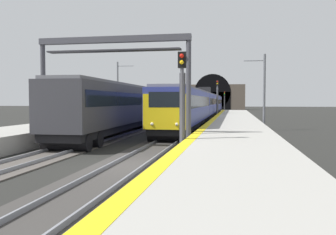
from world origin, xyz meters
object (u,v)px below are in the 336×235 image
(railway_signal_far, at_px, (224,99))
(catenary_mast_near, at_px, (264,91))
(railway_signal_near, at_px, (182,97))
(overhead_signal_gantry, at_px, (113,63))
(train_adjacent_platform, at_px, (164,104))
(railway_signal_mid, at_px, (217,97))
(catenary_mast_far, at_px, (118,90))
(train_main_approaching, at_px, (204,105))

(railway_signal_far, distance_m, catenary_mast_near, 56.86)
(railway_signal_near, distance_m, overhead_signal_gantry, 5.52)
(train_adjacent_platform, bearing_deg, railway_signal_mid, -53.82)
(overhead_signal_gantry, distance_m, catenary_mast_far, 30.71)
(catenary_mast_far, bearing_deg, train_adjacent_platform, -104.35)
(railway_signal_near, relative_size, railway_signal_far, 0.99)
(railway_signal_far, bearing_deg, railway_signal_mid, 0.00)
(train_main_approaching, relative_size, railway_signal_far, 11.84)
(railway_signal_mid, xyz_separation_m, overhead_signal_gantry, (-32.67, 4.35, 1.58))
(overhead_signal_gantry, bearing_deg, catenary_mast_far, 17.90)
(train_main_approaching, xyz_separation_m, overhead_signal_gantry, (-32.71, 2.46, 2.69))
(railway_signal_near, bearing_deg, overhead_signal_gantry, -122.63)
(railway_signal_near, relative_size, catenary_mast_near, 0.71)
(catenary_mast_near, bearing_deg, railway_signal_near, 163.82)
(train_main_approaching, distance_m, overhead_signal_gantry, 32.92)
(railway_signal_near, bearing_deg, catenary_mast_near, 163.82)
(railway_signal_mid, bearing_deg, railway_signal_near, 0.00)
(railway_signal_mid, distance_m, overhead_signal_gantry, 33.00)
(railway_signal_far, bearing_deg, railway_signal_near, 0.00)
(train_main_approaching, xyz_separation_m, train_adjacent_platform, (-5.29, 4.92, 0.14))
(railway_signal_far, height_order, overhead_signal_gantry, overhead_signal_gantry)
(overhead_signal_gantry, bearing_deg, railway_signal_mid, -7.59)
(railway_signal_mid, xyz_separation_m, catenary_mast_near, (-17.90, -5.09, 0.31))
(overhead_signal_gantry, xyz_separation_m, catenary_mast_near, (14.77, -9.45, -1.26))
(railway_signal_near, distance_m, railway_signal_mid, 35.46)
(catenary_mast_far, bearing_deg, railway_signal_near, -156.69)
(railway_signal_mid, bearing_deg, train_adjacent_platform, -52.39)
(catenary_mast_far, bearing_deg, railway_signal_mid, -75.91)
(catenary_mast_near, xyz_separation_m, catenary_mast_far, (14.44, 18.89, 0.62))
(train_adjacent_platform, relative_size, catenary_mast_far, 7.30)
(overhead_signal_gantry, relative_size, catenary_mast_near, 1.25)
(railway_signal_mid, xyz_separation_m, railway_signal_far, (38.73, 0.00, -0.21))
(catenary_mast_near, bearing_deg, overhead_signal_gantry, 147.40)
(railway_signal_far, bearing_deg, train_adjacent_platform, -8.80)
(catenary_mast_far, bearing_deg, catenary_mast_near, -127.40)
(railway_signal_far, xyz_separation_m, catenary_mast_near, (-56.63, -5.09, 0.53))
(overhead_signal_gantry, height_order, catenary_mast_far, catenary_mast_far)
(train_adjacent_platform, xyz_separation_m, catenary_mast_far, (1.79, 6.98, 1.90))
(railway_signal_near, bearing_deg, train_adjacent_platform, -167.29)
(railway_signal_mid, distance_m, catenary_mast_near, 18.61)
(train_main_approaching, distance_m, catenary_mast_near, 19.31)
(train_adjacent_platform, relative_size, railway_signal_far, 11.74)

